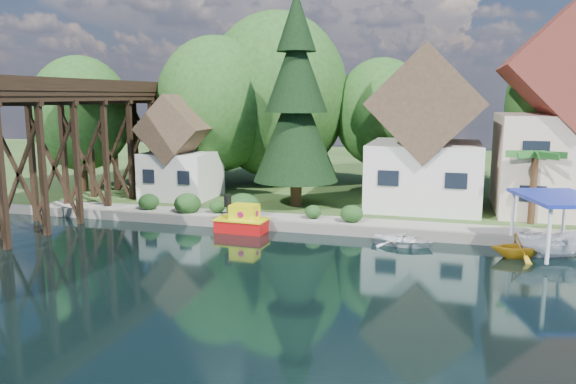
% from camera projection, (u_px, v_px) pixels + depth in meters
% --- Properties ---
extents(ground, '(140.00, 140.00, 0.00)m').
position_uv_depth(ground, '(257.00, 271.00, 26.64)').
color(ground, black).
rests_on(ground, ground).
extents(bank, '(140.00, 52.00, 0.50)m').
position_uv_depth(bank, '(362.00, 173.00, 58.85)').
color(bank, '#29471C').
rests_on(bank, ground).
extents(seawall, '(60.00, 0.40, 0.62)m').
position_uv_depth(seawall, '(365.00, 231.00, 33.10)').
color(seawall, slate).
rests_on(seawall, ground).
extents(promenade, '(50.00, 2.60, 0.06)m').
position_uv_depth(promenade, '(401.00, 225.00, 33.76)').
color(promenade, gray).
rests_on(promenade, bank).
extents(trestle_bridge, '(4.12, 44.18, 9.30)m').
position_uv_depth(trestle_bridge, '(40.00, 142.00, 34.92)').
color(trestle_bridge, black).
rests_on(trestle_bridge, ground).
extents(house_left, '(7.64, 8.64, 11.02)m').
position_uv_depth(house_left, '(425.00, 141.00, 39.07)').
color(house_left, silver).
rests_on(house_left, bank).
extents(house_center, '(8.65, 9.18, 13.89)m').
position_uv_depth(house_center, '(567.00, 123.00, 36.92)').
color(house_center, beige).
rests_on(house_center, bank).
extents(shed, '(5.09, 5.40, 7.85)m').
position_uv_depth(shed, '(181.00, 154.00, 42.69)').
color(shed, silver).
rests_on(shed, bank).
extents(bg_trees, '(49.90, 13.30, 10.57)m').
position_uv_depth(bg_trees, '(353.00, 107.00, 45.29)').
color(bg_trees, '#382314').
rests_on(bg_trees, bank).
extents(shrubs, '(15.76, 2.47, 1.70)m').
position_uv_depth(shrubs, '(236.00, 205.00, 36.44)').
color(shrubs, '#183D16').
rests_on(shrubs, bank).
extents(conifer, '(6.00, 6.00, 14.78)m').
position_uv_depth(conifer, '(296.00, 105.00, 38.70)').
color(conifer, '#382314').
rests_on(conifer, bank).
extents(palm_tree, '(3.97, 3.97, 4.74)m').
position_uv_depth(palm_tree, '(536.00, 156.00, 33.56)').
color(palm_tree, '#382314').
rests_on(palm_tree, bank).
extents(tugboat, '(3.21, 1.87, 2.26)m').
position_uv_depth(tugboat, '(242.00, 221.00, 34.21)').
color(tugboat, '#AF0B0C').
rests_on(tugboat, ground).
extents(boat_white_a, '(3.81, 3.01, 0.71)m').
position_uv_depth(boat_white_a, '(403.00, 239.00, 31.23)').
color(boat_white_a, white).
rests_on(boat_white_a, ground).
extents(boat_canopy, '(4.65, 5.75, 3.23)m').
position_uv_depth(boat_canopy, '(556.00, 231.00, 28.64)').
color(boat_canopy, white).
rests_on(boat_canopy, ground).
extents(boat_yellow, '(3.16, 2.90, 1.40)m').
position_uv_depth(boat_yellow, '(518.00, 245.00, 28.67)').
color(boat_yellow, gold).
rests_on(boat_yellow, ground).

